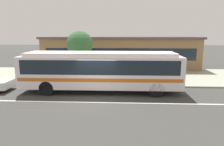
{
  "coord_description": "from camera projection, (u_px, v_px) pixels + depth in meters",
  "views": [
    {
      "loc": [
        1.71,
        -12.9,
        4.23
      ],
      "look_at": [
        0.94,
        2.04,
        1.3
      ],
      "focal_mm": 33.15,
      "sensor_mm": 36.0,
      "label": 1
    }
  ],
  "objects": [
    {
      "name": "pedestrian_walking_along_curb",
      "position": [
        90.0,
        68.0,
        18.43
      ],
      "size": [
        0.48,
        0.48,
        1.68
      ],
      "color": "#2E323F",
      "rests_on": "sidewalk_slab"
    },
    {
      "name": "sidewalk_slab",
      "position": [
        105.0,
        76.0,
        20.36
      ],
      "size": [
        60.0,
        8.0,
        0.12
      ],
      "primitive_type": "cube",
      "color": "#999D8B",
      "rests_on": "ground_plane"
    },
    {
      "name": "pedestrian_standing_by_tree",
      "position": [
        109.0,
        69.0,
        18.04
      ],
      "size": [
        0.46,
        0.46,
        1.67
      ],
      "color": "#7E695A",
      "rests_on": "sidewalk_slab"
    },
    {
      "name": "ground_plane",
      "position": [
        96.0,
        98.0,
        13.55
      ],
      "size": [
        120.0,
        120.0,
        0.0
      ],
      "primitive_type": "plane",
      "color": "#3A3B38"
    },
    {
      "name": "lane_stripe_center",
      "position": [
        94.0,
        102.0,
        12.76
      ],
      "size": [
        56.0,
        0.16,
        0.01
      ],
      "primitive_type": "cube",
      "color": "silver",
      "rests_on": "ground_plane"
    },
    {
      "name": "pedestrian_waiting_near_sign",
      "position": [
        75.0,
        69.0,
        17.89
      ],
      "size": [
        0.48,
        0.48,
        1.69
      ],
      "color": "navy",
      "rests_on": "sidewalk_slab"
    },
    {
      "name": "transit_bus",
      "position": [
        101.0,
        69.0,
        14.79
      ],
      "size": [
        11.31,
        2.64,
        2.87
      ],
      "color": "white",
      "rests_on": "ground_plane"
    },
    {
      "name": "street_tree_near_stop",
      "position": [
        80.0,
        45.0,
        18.88
      ],
      "size": [
        2.4,
        2.4,
        4.28
      ],
      "color": "brown",
      "rests_on": "sidewalk_slab"
    },
    {
      "name": "station_building",
      "position": [
        120.0,
        52.0,
        25.59
      ],
      "size": [
        18.11,
        6.91,
        3.76
      ],
      "color": "olive",
      "rests_on": "ground_plane"
    },
    {
      "name": "bus_stop_sign",
      "position": [
        150.0,
        65.0,
        16.55
      ],
      "size": [
        0.08,
        0.44,
        2.45
      ],
      "color": "gray",
      "rests_on": "sidewalk_slab"
    }
  ]
}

